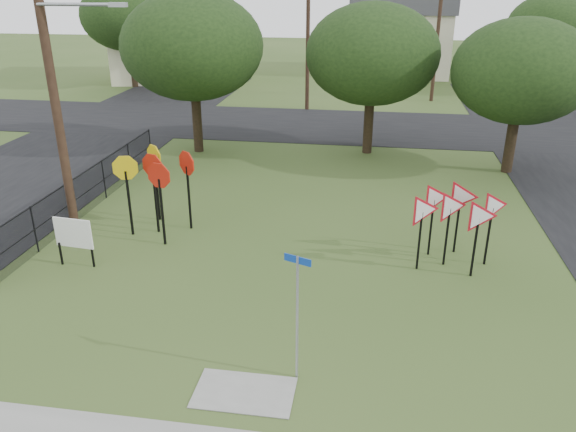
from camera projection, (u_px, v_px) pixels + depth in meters
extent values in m
plane|color=#324B1C|center=(267.00, 326.00, 13.44)|extent=(140.00, 140.00, 0.00)
cube|color=black|center=(38.00, 171.00, 24.22)|extent=(8.00, 50.00, 0.02)
cube|color=black|center=(333.00, 126.00, 31.62)|extent=(60.00, 8.00, 0.02)
cube|color=gray|center=(244.00, 393.00, 11.25)|extent=(2.00, 1.20, 0.02)
cylinder|color=#9EA1A7|center=(297.00, 320.00, 11.16)|extent=(0.06, 0.06, 2.82)
cube|color=#0E399C|center=(298.00, 260.00, 10.64)|extent=(0.55, 0.24, 0.15)
cube|color=black|center=(156.00, 201.00, 18.00)|extent=(0.06, 0.06, 2.16)
cube|color=black|center=(189.00, 198.00, 18.25)|extent=(0.06, 0.06, 2.16)
cube|color=black|center=(162.00, 212.00, 17.14)|extent=(0.06, 0.06, 2.16)
cube|color=black|center=(129.00, 203.00, 17.81)|extent=(0.06, 0.06, 2.16)
cube|color=black|center=(157.00, 190.00, 18.93)|extent=(0.06, 0.06, 2.16)
cube|color=black|center=(419.00, 241.00, 15.73)|extent=(0.06, 0.06, 1.76)
cube|color=black|center=(447.00, 237.00, 15.98)|extent=(0.06, 0.06, 1.76)
cube|color=black|center=(474.00, 247.00, 15.35)|extent=(0.06, 0.06, 1.76)
cube|color=black|center=(431.00, 228.00, 16.57)|extent=(0.06, 0.06, 1.76)
cube|color=black|center=(457.00, 225.00, 16.72)|extent=(0.06, 0.06, 1.76)
cube|color=black|center=(488.00, 237.00, 15.99)|extent=(0.06, 0.06, 1.76)
cube|color=black|center=(61.00, 254.00, 16.19)|extent=(0.05, 0.05, 0.69)
cube|color=black|center=(93.00, 256.00, 16.05)|extent=(0.05, 0.05, 0.69)
cube|color=white|center=(73.00, 233.00, 15.85)|extent=(1.18, 0.16, 0.88)
cylinder|color=#3B271B|center=(51.00, 76.00, 16.61)|extent=(0.28, 0.28, 10.00)
cylinder|color=#9EA1A7|center=(77.00, 4.00, 15.56)|extent=(2.40, 0.10, 0.10)
cube|color=#9EA1A7|center=(118.00, 5.00, 15.39)|extent=(0.50, 0.18, 0.12)
cylinder|color=#3B271B|center=(308.00, 35.00, 33.79)|extent=(0.24, 0.24, 9.00)
cylinder|color=#3B271B|center=(438.00, 35.00, 36.39)|extent=(0.24, 0.24, 8.50)
cylinder|color=#3B271B|center=(208.00, 26.00, 40.38)|extent=(0.24, 0.24, 9.00)
cylinder|color=black|center=(34.00, 229.00, 16.76)|extent=(0.05, 0.05, 1.50)
cylinder|color=black|center=(73.00, 202.00, 18.85)|extent=(0.05, 0.05, 1.50)
cylinder|color=black|center=(104.00, 179.00, 20.95)|extent=(0.05, 0.05, 1.50)
cylinder|color=black|center=(129.00, 161.00, 23.04)|extent=(0.05, 0.05, 1.50)
cylinder|color=black|center=(150.00, 146.00, 25.13)|extent=(0.05, 0.05, 1.50)
cube|color=black|center=(87.00, 171.00, 19.62)|extent=(0.03, 11.50, 0.03)
cube|color=black|center=(89.00, 190.00, 19.90)|extent=(0.03, 11.50, 0.03)
cube|color=black|center=(89.00, 190.00, 19.90)|extent=(0.01, 11.50, 1.50)
cube|color=beige|center=(175.00, 41.00, 45.16)|extent=(10.08, 8.46, 6.00)
cube|color=beige|center=(399.00, 43.00, 48.27)|extent=(8.00, 8.00, 5.00)
cube|color=#46464B|center=(402.00, 5.00, 47.06)|extent=(8.40, 8.40, 1.20)
cylinder|color=black|center=(197.00, 124.00, 26.50)|extent=(0.44, 0.44, 2.62)
ellipsoid|color=black|center=(192.00, 46.00, 25.11)|extent=(6.40, 6.40, 4.80)
cylinder|color=black|center=(368.00, 127.00, 26.32)|extent=(0.44, 0.44, 2.45)
ellipsoid|color=black|center=(372.00, 54.00, 25.02)|extent=(6.00, 6.00, 4.50)
cylinder|color=black|center=(510.00, 146.00, 23.68)|extent=(0.44, 0.44, 2.27)
ellipsoid|color=black|center=(522.00, 71.00, 22.47)|extent=(5.60, 5.60, 4.20)
cylinder|color=black|center=(133.00, 68.00, 42.43)|extent=(0.44, 0.44, 2.80)
ellipsoid|color=black|center=(128.00, 15.00, 40.96)|extent=(6.80, 6.80, 5.10)
cylinder|color=black|center=(543.00, 76.00, 40.08)|extent=(0.44, 0.44, 2.45)
ellipsoid|color=black|center=(551.00, 27.00, 38.78)|extent=(6.00, 6.00, 4.50)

